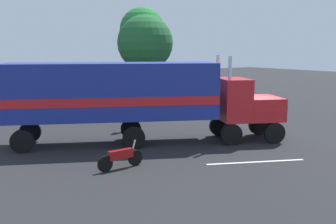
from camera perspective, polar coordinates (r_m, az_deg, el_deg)
ground_plane at (r=23.03m, az=11.79°, el=-3.55°), size 120.00×120.00×0.00m
lane_stripe_near at (r=18.28m, az=12.10°, el=-6.80°), size 4.10×1.91×0.01m
semi_truck at (r=20.95m, az=-4.75°, el=2.39°), size 13.88×8.30×4.50m
person_bystander at (r=24.19m, az=-6.02°, el=-0.65°), size 0.42×0.48×1.63m
parked_bus at (r=30.79m, az=-14.08°, el=3.38°), size 10.93×7.34×3.40m
motorcycle at (r=16.93m, az=-6.57°, el=-6.26°), size 2.11×0.34×1.12m
tree_left at (r=42.88m, az=-3.60°, el=11.28°), size 4.61×4.61×9.02m
tree_center at (r=37.49m, az=-3.19°, el=9.55°), size 5.03×5.03×7.85m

